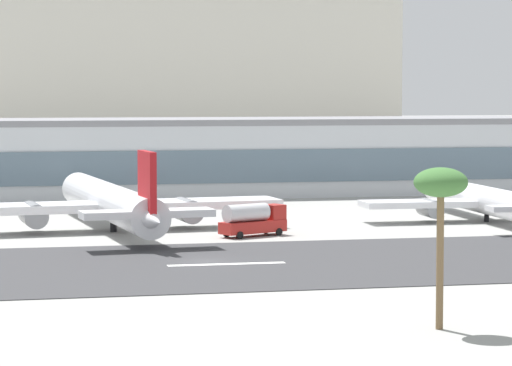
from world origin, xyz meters
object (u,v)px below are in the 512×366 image
palm_tree_1 (441,189)px  service_fuel_truck_0 (253,219)px  airliner_red_tail_gate_1 (113,204)px  distant_hotel_block (162,73)px  terminal_building (220,156)px  airliner_blue_tail_gate_2 (486,201)px

palm_tree_1 → service_fuel_truck_0: bearing=90.7°
airliner_red_tail_gate_1 → distant_hotel_block: bearing=-15.2°
service_fuel_truck_0 → airliner_red_tail_gate_1: bearing=125.8°
terminal_building → palm_tree_1: (-6.74, -123.40, 3.98)m
terminal_building → distant_hotel_block: bearing=85.7°
airliner_red_tail_gate_1 → airliner_blue_tail_gate_2: 49.85m
airliner_blue_tail_gate_2 → distant_hotel_block: bearing=5.2°
service_fuel_truck_0 → distant_hotel_block: bearing=59.0°
distant_hotel_block → palm_tree_1: (-18.07, -273.29, -11.92)m
airliner_red_tail_gate_1 → service_fuel_truck_0: 18.14m
airliner_blue_tail_gate_2 → palm_tree_1: bearing=156.1°
distant_hotel_block → service_fuel_truck_0: size_ratio=14.73×
airliner_red_tail_gate_1 → airliner_blue_tail_gate_2: airliner_red_tail_gate_1 is taller
airliner_red_tail_gate_1 → palm_tree_1: bearing=-172.1°
palm_tree_1 → terminal_building: bearing=86.9°
terminal_building → airliner_red_tail_gate_1: size_ratio=2.91×
distant_hotel_block → airliner_red_tail_gate_1: bearing=-99.7°
distant_hotel_block → palm_tree_1: 274.14m
airliner_blue_tail_gate_2 → service_fuel_truck_0: (-33.90, -10.10, -0.78)m
terminal_building → service_fuel_truck_0: 62.45m
airliner_red_tail_gate_1 → terminal_building: bearing=-29.3°
terminal_building → distant_hotel_block: 151.15m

